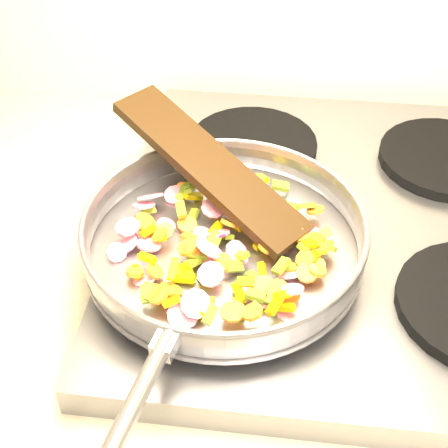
# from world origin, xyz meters

# --- Properties ---
(cooktop) EXTENTS (0.60, 0.60, 0.04)m
(cooktop) POSITION_xyz_m (-0.70, 1.67, 0.92)
(cooktop) COLOR #939399
(cooktop) RESTS_ON counter_top
(grate_fl) EXTENTS (0.19, 0.19, 0.02)m
(grate_fl) POSITION_xyz_m (-0.84, 1.52, 0.95)
(grate_fl) COLOR black
(grate_fl) RESTS_ON cooktop
(grate_bl) EXTENTS (0.19, 0.19, 0.02)m
(grate_bl) POSITION_xyz_m (-0.84, 1.81, 0.95)
(grate_bl) COLOR black
(grate_bl) RESTS_ON cooktop
(grate_br) EXTENTS (0.19, 0.19, 0.02)m
(grate_br) POSITION_xyz_m (-0.56, 1.81, 0.95)
(grate_br) COLOR black
(grate_br) RESTS_ON cooktop
(saute_pan) EXTENTS (0.36, 0.53, 0.05)m
(saute_pan) POSITION_xyz_m (-0.86, 1.57, 0.98)
(saute_pan) COLOR #9E9EA5
(saute_pan) RESTS_ON grate_fl
(vegetable_heap) EXTENTS (0.27, 0.27, 0.05)m
(vegetable_heap) POSITION_xyz_m (-0.85, 1.56, 0.98)
(vegetable_heap) COLOR olive
(vegetable_heap) RESTS_ON saute_pan
(wooden_spatula) EXTENTS (0.27, 0.23, 0.09)m
(wooden_spatula) POSITION_xyz_m (-0.88, 1.65, 1.02)
(wooden_spatula) COLOR black
(wooden_spatula) RESTS_ON saute_pan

